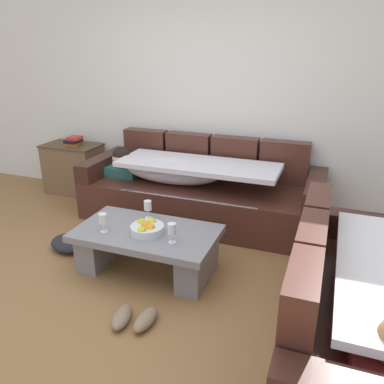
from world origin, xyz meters
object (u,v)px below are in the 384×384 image
(couch_near_window, at_px, (366,316))
(coffee_table, at_px, (147,245))
(wine_glass_far_back, at_px, (148,206))
(book_stack_on_cabinet, at_px, (74,141))
(wine_glass_near_left, at_px, (103,219))
(pair_of_shoes, at_px, (134,318))
(crumpled_garment, at_px, (70,243))
(fruit_bowl, at_px, (147,228))
(wine_glass_near_right, at_px, (172,229))
(side_cabinet, at_px, (74,168))
(couch_along_wall, at_px, (197,191))

(couch_near_window, height_order, coffee_table, couch_near_window)
(wine_glass_far_back, bearing_deg, book_stack_on_cabinet, 144.50)
(wine_glass_near_left, distance_m, book_stack_on_cabinet, 2.08)
(book_stack_on_cabinet, distance_m, pair_of_shoes, 2.89)
(crumpled_garment, bearing_deg, fruit_bowl, -7.07)
(wine_glass_near_right, bearing_deg, pair_of_shoes, -96.58)
(couch_near_window, relative_size, coffee_table, 1.59)
(wine_glass_near_right, bearing_deg, side_cabinet, 143.70)
(side_cabinet, bearing_deg, pair_of_shoes, -46.02)
(pair_of_shoes, bearing_deg, coffee_table, 108.47)
(crumpled_garment, bearing_deg, side_cabinet, 124.08)
(fruit_bowl, xyz_separation_m, crumpled_garment, (-0.90, 0.11, -0.36))
(side_cabinet, xyz_separation_m, book_stack_on_cabinet, (0.05, -0.00, 0.37))
(fruit_bowl, relative_size, wine_glass_near_left, 1.69)
(side_cabinet, bearing_deg, book_stack_on_cabinet, -0.41)
(pair_of_shoes, bearing_deg, fruit_bowl, 107.28)
(coffee_table, height_order, wine_glass_near_right, wine_glass_near_right)
(wine_glass_near_right, height_order, crumpled_garment, wine_glass_near_right)
(coffee_table, height_order, fruit_bowl, fruit_bowl)
(wine_glass_near_right, bearing_deg, wine_glass_far_back, 137.66)
(book_stack_on_cabinet, bearing_deg, crumpled_garment, -57.32)
(couch_along_wall, distance_m, wine_glass_far_back, 0.95)
(couch_along_wall, xyz_separation_m, coffee_table, (-0.04, -1.15, -0.09))
(side_cabinet, height_order, pair_of_shoes, side_cabinet)
(couch_near_window, height_order, wine_glass_far_back, couch_near_window)
(couch_along_wall, height_order, wine_glass_near_left, couch_along_wall)
(coffee_table, height_order, wine_glass_near_left, wine_glass_near_left)
(fruit_bowl, bearing_deg, wine_glass_near_left, -162.57)
(pair_of_shoes, bearing_deg, crumpled_garment, 145.85)
(side_cabinet, bearing_deg, couch_along_wall, -7.12)
(couch_along_wall, distance_m, book_stack_on_cabinet, 1.79)
(wine_glass_near_right, xyz_separation_m, crumpled_garment, (-1.16, 0.19, -0.44))
(couch_near_window, bearing_deg, wine_glass_near_left, 80.80)
(fruit_bowl, relative_size, wine_glass_far_back, 1.69)
(wine_glass_near_left, bearing_deg, book_stack_on_cabinet, 132.24)
(coffee_table, distance_m, wine_glass_near_left, 0.44)
(pair_of_shoes, height_order, crumpled_garment, crumpled_garment)
(book_stack_on_cabinet, relative_size, crumpled_garment, 0.54)
(couch_along_wall, relative_size, wine_glass_near_right, 15.53)
(fruit_bowl, distance_m, wine_glass_near_right, 0.28)
(coffee_table, distance_m, wine_glass_near_right, 0.41)
(fruit_bowl, distance_m, wine_glass_near_left, 0.37)
(side_cabinet, bearing_deg, wine_glass_near_left, -46.82)
(couch_near_window, height_order, crumpled_garment, couch_near_window)
(wine_glass_near_right, xyz_separation_m, wine_glass_far_back, (-0.38, 0.35, 0.00))
(coffee_table, bearing_deg, crumpled_garment, 175.57)
(couch_near_window, xyz_separation_m, wine_glass_far_back, (-1.80, 0.71, 0.16))
(wine_glass_near_left, relative_size, pair_of_shoes, 0.52)
(wine_glass_far_back, bearing_deg, side_cabinet, 145.26)
(wine_glass_near_left, xyz_separation_m, book_stack_on_cabinet, (-1.39, 1.53, 0.20))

